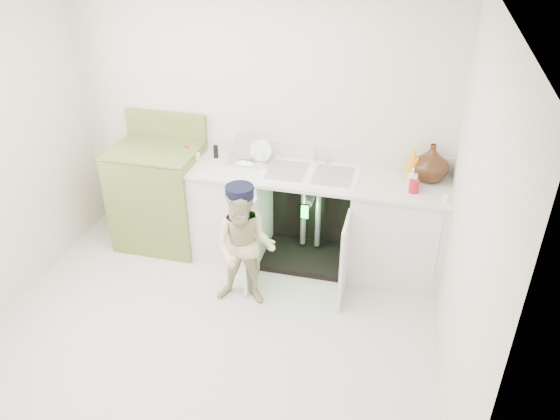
% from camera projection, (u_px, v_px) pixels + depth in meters
% --- Properties ---
extents(ground, '(3.50, 3.50, 0.00)m').
position_uv_depth(ground, '(209.00, 334.00, 4.31)').
color(ground, '#BAB5A3').
rests_on(ground, ground).
extents(room_shell, '(6.00, 5.50, 1.26)m').
position_uv_depth(room_shell, '(196.00, 196.00, 3.67)').
color(room_shell, '#EFE1CD').
rests_on(room_shell, ground).
extents(counter_run, '(2.44, 1.02, 1.22)m').
position_uv_depth(counter_run, '(312.00, 216.00, 4.96)').
color(counter_run, silver).
rests_on(counter_run, ground).
extents(avocado_stove, '(0.80, 0.65, 1.24)m').
position_uv_depth(avocado_stove, '(160.00, 194.00, 5.22)').
color(avocado_stove, olive).
rests_on(avocado_stove, ground).
extents(repair_worker, '(0.72, 0.61, 1.09)m').
position_uv_depth(repair_worker, '(245.00, 247.00, 4.40)').
color(repair_worker, beige).
rests_on(repair_worker, ground).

